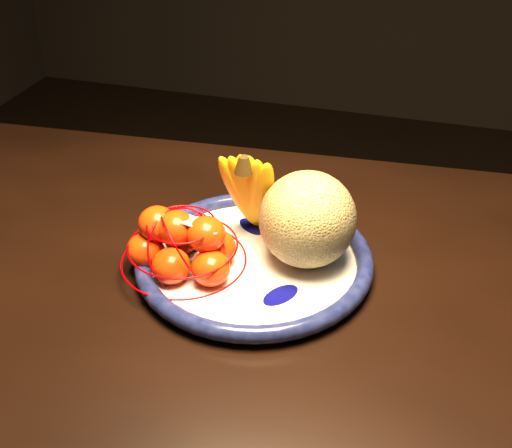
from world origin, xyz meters
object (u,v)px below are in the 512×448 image
(fruit_bowl, at_px, (254,260))
(mandarin_bag, at_px, (183,245))
(cantaloupe, at_px, (307,219))
(banana_bunch, at_px, (251,189))
(dining_table, at_px, (276,343))

(fruit_bowl, xyz_separation_m, mandarin_bag, (-0.09, -0.04, 0.04))
(cantaloupe, height_order, banana_bunch, banana_bunch)
(cantaloupe, bearing_deg, dining_table, -102.07)
(fruit_bowl, relative_size, banana_bunch, 2.12)
(cantaloupe, relative_size, banana_bunch, 0.85)
(fruit_bowl, height_order, cantaloupe, cantaloupe)
(dining_table, relative_size, mandarin_bag, 6.95)
(cantaloupe, xyz_separation_m, mandarin_bag, (-0.16, -0.07, -0.03))
(fruit_bowl, distance_m, banana_bunch, 0.10)
(mandarin_bag, bearing_deg, banana_bunch, 56.37)
(fruit_bowl, bearing_deg, dining_table, -50.99)
(cantaloupe, relative_size, mandarin_bag, 0.63)
(fruit_bowl, xyz_separation_m, banana_bunch, (-0.02, 0.06, 0.08))
(banana_bunch, bearing_deg, fruit_bowl, -68.82)
(dining_table, height_order, cantaloupe, cantaloupe)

